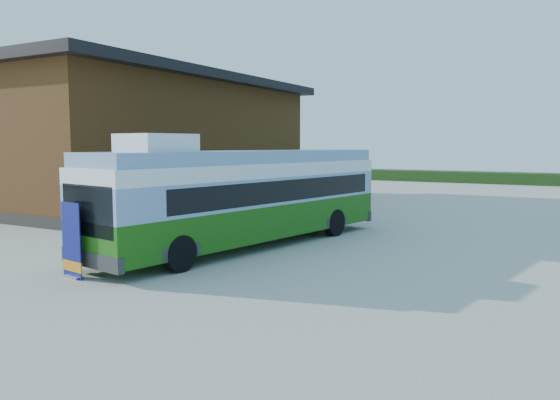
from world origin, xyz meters
The scene contains 10 objects.
ground centered at (0.00, 0.00, 0.00)m, with size 100.00×100.00×0.00m, color #BCB7AD.
barn centered at (-10.50, 10.00, 3.59)m, with size 9.60×21.20×7.50m.
hedge centered at (8.00, 38.00, 0.50)m, with size 40.00×3.00×1.00m, color #264419.
bus centered at (1.26, 0.84, 1.82)m, with size 4.72×12.67×3.81m.
awning centered at (-1.15, 0.59, 2.78)m, with size 3.18×4.43×0.51m.
banner centered at (-0.28, -5.29, 0.82)m, with size 0.87×0.28×2.01m.
picnic_table centered at (0.18, -0.42, 0.59)m, with size 1.71×1.62×0.79m.
person_a centered at (-5.70, 8.79, 0.86)m, with size 0.63×0.41×1.71m, color #999999.
person_b centered at (-4.24, 6.57, 0.78)m, with size 0.76×0.59×1.56m, color #999999.
slurry_tanker centered at (-5.70, 17.68, 1.32)m, with size 2.98×6.04×2.30m.
Camera 1 is at (11.36, -14.92, 3.50)m, focal length 35.00 mm.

